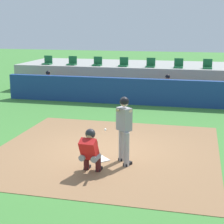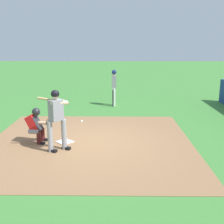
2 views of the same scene
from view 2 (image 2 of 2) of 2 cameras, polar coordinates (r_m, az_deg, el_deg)
The scene contains 6 objects.
ground_plane at distance 9.01m, azimuth -4.48°, elevation -6.17°, with size 80.00×80.00×0.00m, color #428438.
dirt_infield at distance 9.01m, azimuth -4.48°, elevation -6.14°, with size 6.40×6.40×0.01m, color #936B47.
home_plate at distance 9.11m, azimuth -9.53°, elevation -5.94°, with size 0.44×0.44×0.02m, color white.
batter_at_plate at distance 8.17m, azimuth -11.16°, elevation -0.88°, with size 0.50×0.91×1.80m.
catcher_crouched at distance 9.11m, azimuth -14.88°, elevation -2.36°, with size 0.51×1.78×1.13m.
on_deck_batter at distance 13.99m, azimuth 0.41°, elevation 5.41°, with size 0.58×0.23×1.79m.
Camera 2 is at (8.42, 0.81, 3.08)m, focal length 45.22 mm.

